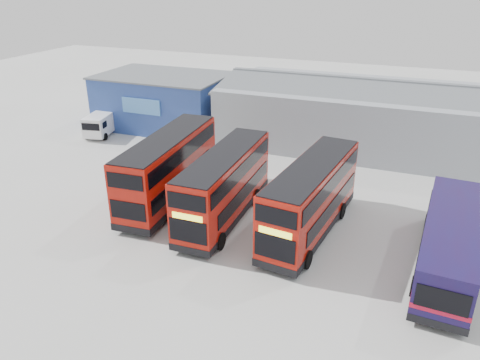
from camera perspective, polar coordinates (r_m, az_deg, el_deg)
ground_plane at (r=27.67m, az=-2.35°, el=-7.06°), size 120.00×120.00×0.00m
office_block at (r=47.61m, az=-9.24°, el=9.57°), size 12.30×8.32×5.12m
maintenance_shed at (r=43.23m, az=18.57°, el=7.16°), size 30.50×12.00×5.89m
double_decker_left at (r=31.47m, az=-8.66°, el=1.31°), size 3.27×10.87×4.54m
double_decker_centre at (r=28.89m, az=-1.89°, el=-0.80°), size 2.73×10.27×4.32m
double_decker_right at (r=27.51m, az=8.65°, el=-2.36°), size 3.62×10.54×4.37m
single_decker_blue at (r=26.53m, az=24.02°, el=-7.19°), size 3.18×11.02×2.95m
panel_van at (r=46.56m, az=-16.45°, el=6.73°), size 2.82×5.01×2.07m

